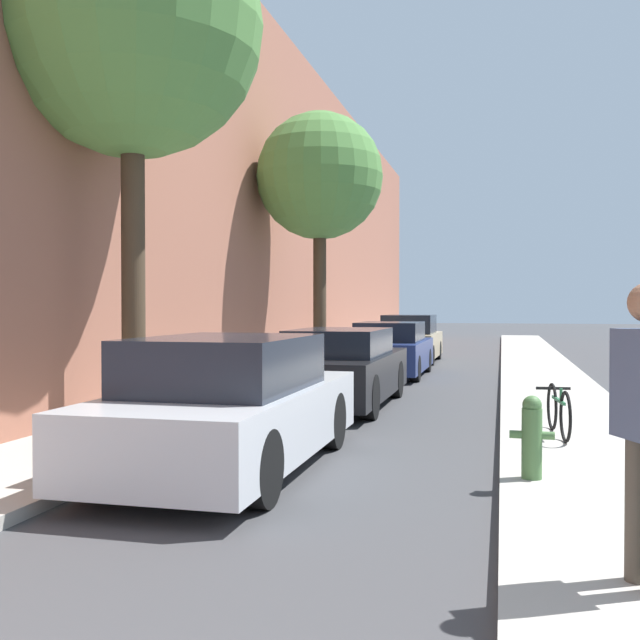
{
  "coord_description": "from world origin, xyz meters",
  "views": [
    {
      "loc": [
        1.91,
        -0.42,
        1.77
      ],
      "look_at": [
        -0.77,
        10.36,
        1.56
      ],
      "focal_mm": 41.05,
      "sensor_mm": 36.0,
      "label": 1
    }
  ],
  "objects_px": {
    "parked_car_champagne": "(410,340)",
    "fire_hydrant": "(532,436)",
    "bicycle": "(558,410)",
    "street_tree_far": "(320,177)",
    "parked_car_navy": "(391,350)",
    "street_tree_near": "(132,27)",
    "parked_car_black": "(342,369)",
    "parked_car_silver": "(231,406)"
  },
  "relations": [
    {
      "from": "parked_car_champagne",
      "to": "fire_hydrant",
      "type": "bearing_deg",
      "value": -78.92
    },
    {
      "from": "fire_hydrant",
      "to": "bicycle",
      "type": "xyz_separation_m",
      "value": [
        0.42,
        2.47,
        -0.09
      ]
    },
    {
      "from": "street_tree_far",
      "to": "fire_hydrant",
      "type": "height_order",
      "value": "street_tree_far"
    },
    {
      "from": "parked_car_navy",
      "to": "street_tree_near",
      "type": "xyz_separation_m",
      "value": [
        -2.21,
        -9.18,
        4.92
      ]
    },
    {
      "from": "street_tree_far",
      "to": "parked_car_black",
      "type": "bearing_deg",
      "value": -71.27
    },
    {
      "from": "street_tree_near",
      "to": "parked_car_champagne",
      "type": "bearing_deg",
      "value": 81.49
    },
    {
      "from": "parked_car_navy",
      "to": "bicycle",
      "type": "height_order",
      "value": "parked_car_navy"
    },
    {
      "from": "street_tree_far",
      "to": "fire_hydrant",
      "type": "relative_size",
      "value": 7.93
    },
    {
      "from": "street_tree_near",
      "to": "fire_hydrant",
      "type": "xyz_separation_m",
      "value": [
        5.2,
        -1.88,
        -5.04
      ]
    },
    {
      "from": "street_tree_near",
      "to": "fire_hydrant",
      "type": "height_order",
      "value": "street_tree_near"
    },
    {
      "from": "parked_car_silver",
      "to": "street_tree_near",
      "type": "height_order",
      "value": "street_tree_near"
    },
    {
      "from": "street_tree_near",
      "to": "parked_car_black",
      "type": "bearing_deg",
      "value": 57.71
    },
    {
      "from": "parked_car_silver",
      "to": "parked_car_navy",
      "type": "height_order",
      "value": "parked_car_silver"
    },
    {
      "from": "parked_car_black",
      "to": "bicycle",
      "type": "distance_m",
      "value": 4.48
    },
    {
      "from": "parked_car_navy",
      "to": "street_tree_near",
      "type": "relative_size",
      "value": 0.58
    },
    {
      "from": "parked_car_champagne",
      "to": "bicycle",
      "type": "relative_size",
      "value": 2.69
    },
    {
      "from": "parked_car_silver",
      "to": "street_tree_far",
      "type": "relative_size",
      "value": 0.7
    },
    {
      "from": "parked_car_navy",
      "to": "street_tree_far",
      "type": "height_order",
      "value": "street_tree_far"
    },
    {
      "from": "parked_car_navy",
      "to": "bicycle",
      "type": "relative_size",
      "value": 2.76
    },
    {
      "from": "parked_car_silver",
      "to": "parked_car_champagne",
      "type": "xyz_separation_m",
      "value": [
        0.01,
        15.73,
        0.01
      ]
    },
    {
      "from": "parked_car_silver",
      "to": "parked_car_navy",
      "type": "relative_size",
      "value": 1.05
    },
    {
      "from": "parked_car_champagne",
      "to": "bicycle",
      "type": "xyz_separation_m",
      "value": [
        3.53,
        -13.4,
        -0.25
      ]
    },
    {
      "from": "parked_car_navy",
      "to": "street_tree_far",
      "type": "relative_size",
      "value": 0.67
    },
    {
      "from": "parked_car_black",
      "to": "street_tree_near",
      "type": "bearing_deg",
      "value": -122.29
    },
    {
      "from": "bicycle",
      "to": "street_tree_far",
      "type": "bearing_deg",
      "value": 117.71
    },
    {
      "from": "parked_car_black",
      "to": "street_tree_near",
      "type": "distance_m",
      "value": 6.39
    },
    {
      "from": "parked_car_silver",
      "to": "street_tree_far",
      "type": "height_order",
      "value": "street_tree_far"
    },
    {
      "from": "bicycle",
      "to": "street_tree_near",
      "type": "bearing_deg",
      "value": 179.84
    },
    {
      "from": "parked_car_black",
      "to": "parked_car_navy",
      "type": "distance_m",
      "value": 5.72
    },
    {
      "from": "fire_hydrant",
      "to": "bicycle",
      "type": "height_order",
      "value": "fire_hydrant"
    },
    {
      "from": "parked_car_champagne",
      "to": "fire_hydrant",
      "type": "xyz_separation_m",
      "value": [
        3.11,
        -15.87,
        -0.17
      ]
    },
    {
      "from": "fire_hydrant",
      "to": "bicycle",
      "type": "distance_m",
      "value": 2.51
    },
    {
      "from": "parked_car_champagne",
      "to": "street_tree_near",
      "type": "distance_m",
      "value": 14.96
    },
    {
      "from": "parked_car_black",
      "to": "street_tree_near",
      "type": "height_order",
      "value": "street_tree_near"
    },
    {
      "from": "parked_car_black",
      "to": "street_tree_far",
      "type": "relative_size",
      "value": 0.73
    },
    {
      "from": "parked_car_black",
      "to": "parked_car_navy",
      "type": "relative_size",
      "value": 1.09
    },
    {
      "from": "parked_car_silver",
      "to": "street_tree_near",
      "type": "distance_m",
      "value": 5.59
    },
    {
      "from": "parked_car_silver",
      "to": "bicycle",
      "type": "height_order",
      "value": "parked_car_silver"
    },
    {
      "from": "parked_car_black",
      "to": "street_tree_near",
      "type": "relative_size",
      "value": 0.64
    },
    {
      "from": "parked_car_black",
      "to": "parked_car_champagne",
      "type": "relative_size",
      "value": 1.12
    },
    {
      "from": "parked_car_black",
      "to": "street_tree_far",
      "type": "distance_m",
      "value": 6.38
    },
    {
      "from": "parked_car_champagne",
      "to": "street_tree_far",
      "type": "bearing_deg",
      "value": -103.65
    }
  ]
}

